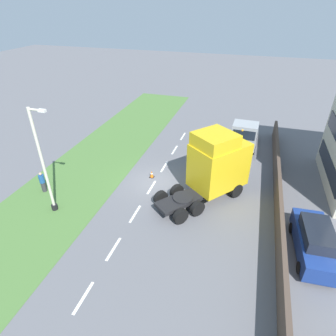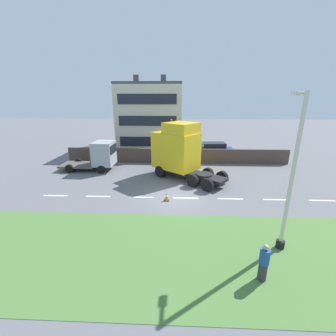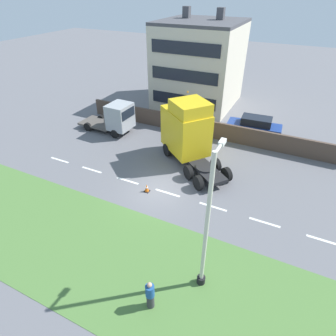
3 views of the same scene
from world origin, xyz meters
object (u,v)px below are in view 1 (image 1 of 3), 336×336
Objects in this scene: lorry_cab at (216,165)px; lamp_post at (45,169)px; traffic_cone_lead at (152,174)px; parked_car at (314,241)px; flatbed_truck at (244,136)px; pedestrian at (43,182)px.

lorry_cab is 11.13m from lamp_post.
parked_car is at bearing -23.17° from traffic_cone_lead.
traffic_cone_lead is at bearing 153.23° from parked_car.
lorry_cab is at bearing 143.16° from parked_car.
lorry_cab is 1.39× the size of parked_car.
flatbed_truck is (1.53, 7.61, -0.95)m from lorry_cab.
parked_car is at bearing 3.27° from lamp_post.
traffic_cone_lead is (4.88, 5.72, -2.97)m from lamp_post.
parked_car is 8.24× the size of traffic_cone_lead.
pedestrian reaches higher than traffic_cone_lead.
parked_car is 0.66× the size of lamp_post.
parked_car is at bearing 5.57° from lorry_cab.
pedestrian is 2.80× the size of traffic_cone_lead.
lorry_cab is 4.10× the size of pedestrian.
lamp_post reaches higher than flatbed_truck.
traffic_cone_lead is at bearing 49.54° from lamp_post.
lamp_post is 12.43× the size of traffic_cone_lead.
lamp_post reaches higher than pedestrian.
lamp_post is at bearing -37.07° from pedestrian.
flatbed_truck is 17.10m from lamp_post.
lorry_cab is 0.92× the size of lamp_post.
lamp_post reaches higher than traffic_cone_lead.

